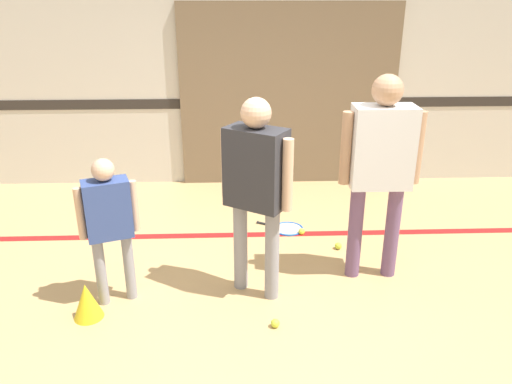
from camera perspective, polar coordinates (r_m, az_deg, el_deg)
ground_plane at (r=4.13m, az=0.60°, el=-12.21°), size 16.00×16.00×0.00m
wall_back at (r=6.19m, az=-0.59°, el=15.35°), size 16.00×0.07×3.20m
wall_panel at (r=6.24m, az=3.74°, el=10.79°), size 2.66×0.05×2.21m
floor_stripe at (r=5.12m, az=-0.02°, el=-4.88°), size 14.40×0.10×0.01m
person_instructor at (r=3.78m, az=0.00°, el=1.56°), size 0.53×0.45×1.62m
person_student_left at (r=3.92m, az=-16.49°, el=-2.71°), size 0.43×0.29×1.20m
person_student_right at (r=4.13m, az=14.08°, el=3.81°), size 0.66×0.27×1.74m
racket_spare_on_floor at (r=5.24m, az=3.55°, el=-4.18°), size 0.54×0.43×0.03m
tennis_ball_near_instructor at (r=3.82m, az=2.22°, el=-14.76°), size 0.07×0.07×0.07m
tennis_ball_by_spare_racket at (r=5.14m, az=5.23°, el=-4.51°), size 0.07×0.07×0.07m
tennis_ball_stray_left at (r=4.90m, az=9.38°, el=-6.09°), size 0.07×0.07×0.07m
training_cone at (r=4.06m, az=-18.76°, el=-11.71°), size 0.22×0.22×0.29m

